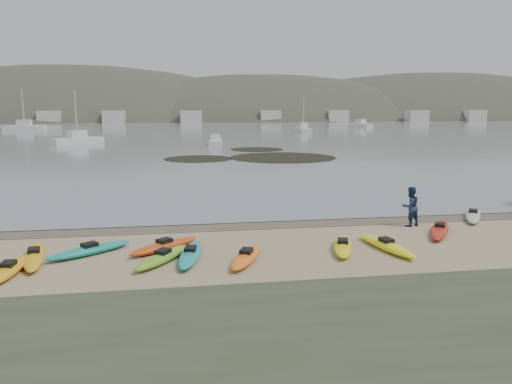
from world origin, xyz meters
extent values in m
plane|color=tan|center=(0.00, 0.00, 0.00)|extent=(600.00, 600.00, 0.00)
plane|color=brown|center=(0.00, -0.30, 0.00)|extent=(60.00, 60.00, 0.00)
plane|color=slate|center=(0.00, 300.00, 0.01)|extent=(1200.00, 1200.00, 0.00)
ellipsoid|color=teal|center=(-7.03, -4.10, 0.17)|extent=(3.15, 2.63, 0.34)
ellipsoid|color=#73B724|center=(-4.29, -5.45, 0.17)|extent=(2.37, 3.16, 0.34)
ellipsoid|color=#FFF715|center=(4.28, -5.29, 0.17)|extent=(1.34, 3.67, 0.34)
ellipsoid|color=beige|center=(10.82, -0.83, 0.17)|extent=(2.64, 3.60, 0.34)
ellipsoid|color=#B12212|center=(7.67, -3.28, 0.17)|extent=(2.74, 3.65, 0.34)
ellipsoid|color=orange|center=(-1.31, -5.88, 0.17)|extent=(1.88, 3.18, 0.34)
ellipsoid|color=#D14312|center=(-4.26, -3.97, 0.17)|extent=(2.96, 2.65, 0.34)
ellipsoid|color=yellow|center=(2.56, -5.14, 0.17)|extent=(1.63, 3.15, 0.34)
ellipsoid|color=teal|center=(-3.29, -5.25, 0.17)|extent=(1.31, 3.63, 0.34)
ellipsoid|color=#F0A914|center=(-8.91, -4.53, 0.17)|extent=(1.44, 3.96, 0.34)
ellipsoid|color=#E9A713|center=(-9.32, -6.07, 0.17)|extent=(0.96, 3.11, 0.34)
imported|color=navy|center=(6.97, -1.79, 0.93)|extent=(1.07, 0.93, 1.86)
cylinder|color=black|center=(-1.32, 29.52, 0.03)|extent=(7.24, 7.24, 0.04)
cylinder|color=black|center=(7.76, 29.49, 0.03)|extent=(11.49, 11.49, 0.04)
cylinder|color=black|center=(6.60, 39.71, 0.03)|extent=(6.74, 6.74, 0.04)
cube|color=silver|center=(-17.72, 53.15, 0.53)|extent=(7.14, 6.47, 1.06)
cube|color=silver|center=(2.08, 48.50, 0.39)|extent=(2.41, 5.81, 0.79)
cube|color=silver|center=(23.22, 80.01, 0.53)|extent=(2.38, 7.63, 1.06)
cube|color=silver|center=(-37.47, 98.70, 0.64)|extent=(9.24, 3.03, 1.28)
cube|color=silver|center=(44.48, 102.36, 0.56)|extent=(4.47, 8.25, 1.11)
ellipsoid|color=#384235|center=(-45.00, 195.00, -18.00)|extent=(220.00, 120.00, 80.00)
ellipsoid|color=#384235|center=(35.00, 190.00, -15.30)|extent=(200.00, 110.00, 68.00)
ellipsoid|color=#384235|center=(120.00, 200.00, -17.10)|extent=(230.00, 130.00, 76.00)
cube|color=beige|center=(-42.00, 145.00, 2.00)|extent=(7.00, 5.00, 4.00)
cube|color=beige|center=(-18.00, 145.00, 2.00)|extent=(7.00, 5.00, 4.00)
cube|color=beige|center=(6.00, 145.00, 2.00)|extent=(7.00, 5.00, 4.00)
cube|color=beige|center=(30.00, 145.00, 2.00)|extent=(7.00, 5.00, 4.00)
cube|color=beige|center=(54.00, 145.00, 2.00)|extent=(7.00, 5.00, 4.00)
cube|color=beige|center=(78.00, 145.00, 2.00)|extent=(7.00, 5.00, 4.00)
cube|color=beige|center=(102.00, 145.00, 2.00)|extent=(7.00, 5.00, 4.00)
camera|label=1|loc=(-3.77, -23.02, 5.54)|focal=35.00mm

